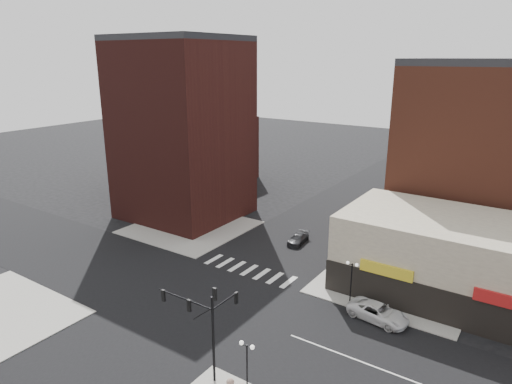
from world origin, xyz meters
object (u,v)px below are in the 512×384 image
Objects in this scene: traffic_signal at (206,316)px; white_suv at (378,312)px; street_lamp_se_a at (247,355)px; dark_sedan_north at (298,239)px; street_lamp_ne at (352,272)px.

traffic_signal is 1.40× the size of white_suv.
white_suv is (8.09, 14.33, -4.19)m from traffic_signal.
traffic_signal is 4.12m from street_lamp_se_a.
street_lamp_se_a is 0.99× the size of dark_sedan_north.
traffic_signal is 1.87× the size of street_lamp_ne.
street_lamp_ne is (1.00, 16.00, 0.00)m from street_lamp_se_a.
white_suv is at bearing -44.04° from dark_sedan_north.
street_lamp_ne is at bearing 73.25° from traffic_signal.
traffic_signal reaches higher than white_suv.
dark_sedan_north is (-6.55, 25.88, -4.35)m from traffic_signal.
white_suv is at bearing 73.38° from street_lamp_se_a.
street_lamp_ne is at bearing 73.36° from white_suv.
dark_sedan_north is (-10.31, 26.05, -2.68)m from street_lamp_se_a.
dark_sedan_north is at bearing 138.38° from street_lamp_ne.
traffic_signal is at bearing 158.17° from white_suv.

